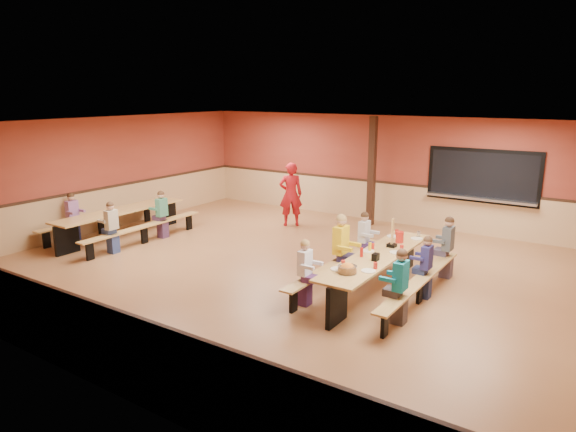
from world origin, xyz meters
The scene contains 23 objects.
ground centered at (0.00, 0.00, 0.00)m, with size 12.00×12.00×0.00m, color brown.
room_envelope centered at (0.00, 0.00, 0.69)m, with size 12.04×10.04×3.02m.
kitchen_pass_through centered at (2.60, 4.96, 1.49)m, with size 2.78×0.28×1.38m.
structural_post centered at (-0.20, 4.40, 1.50)m, with size 0.18×0.18×3.00m, color black.
cafeteria_table_main centered at (2.02, -0.18, 0.53)m, with size 1.91×3.70×0.74m.
cafeteria_table_second centered at (-4.88, -0.35, 0.53)m, with size 1.91×3.70×0.74m.
seated_child_white_left centered at (1.20, -1.37, 0.58)m, with size 0.35×0.28×1.17m, color white, non-canonical shape.
seated_adult_yellow centered at (1.20, -0.05, 0.67)m, with size 0.43×0.36×1.34m, color yellow, non-canonical shape.
seated_child_grey_left centered at (1.20, 1.00, 0.59)m, with size 0.36×0.29×1.18m, color silver, non-canonical shape.
seated_child_teal_right centered at (2.85, -1.16, 0.61)m, with size 0.38×0.31×1.23m, color teal, non-canonical shape.
seated_child_navy_right centered at (2.85, 0.09, 0.57)m, with size 0.34×0.28×1.14m, color navy, non-canonical shape.
seated_child_char_right centered at (2.85, 1.37, 0.62)m, with size 0.38×0.31×1.23m, color #474E51, non-canonical shape.
seated_child_purple_sec centered at (-5.71, -1.15, 0.60)m, with size 0.36×0.30×1.20m, color #966299, non-canonical shape.
seated_child_green_sec centered at (-4.06, 0.26, 0.60)m, with size 0.36×0.30×1.20m, color #3C8063, non-canonical shape.
seated_child_tan_sec centered at (-4.06, -1.28, 0.59)m, with size 0.36×0.29×1.19m, color tan, non-canonical shape.
standing_woman centered at (-2.00, 3.09, 0.88)m, with size 0.64×0.42×1.77m, color #A61319.
punch_pitcher centered at (2.06, 0.79, 0.85)m, with size 0.16×0.16×0.22m, color red.
chip_bowl centered at (2.00, -1.34, 0.81)m, with size 0.32×0.32×0.15m, color orange, non-canonical shape.
napkin_dispenser centered at (2.12, -0.50, 0.80)m, with size 0.10×0.14×0.13m, color black.
condiment_mustard centered at (1.81, -0.06, 0.82)m, with size 0.06×0.06×0.17m, color yellow.
condiment_ketchup centered at (1.83, -0.44, 0.82)m, with size 0.06×0.06×0.17m, color #B2140F.
table_paddle centered at (2.05, 0.43, 0.88)m, with size 0.16×0.16×0.56m.
place_settings centered at (2.02, -0.18, 0.80)m, with size 0.65×3.30×0.11m, color beige, non-canonical shape.
Camera 1 is at (5.57, -8.52, 3.64)m, focal length 32.00 mm.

